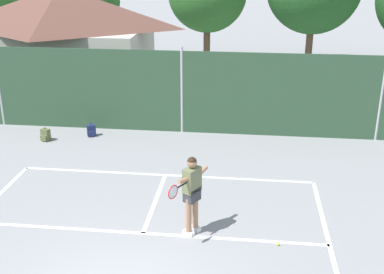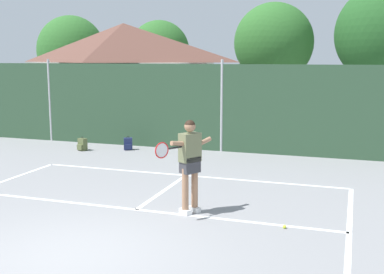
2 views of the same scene
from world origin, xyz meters
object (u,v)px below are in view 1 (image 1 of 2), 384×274
(backpack_olive, at_px, (45,135))
(backpack_navy, at_px, (91,131))
(tennis_player, at_px, (192,189))
(tennis_ball, at_px, (278,244))

(backpack_olive, xyz_separation_m, backpack_navy, (1.38, 0.58, 0.00))
(tennis_player, relative_size, backpack_navy, 4.01)
(tennis_player, distance_m, backpack_olive, 7.47)
(tennis_ball, bearing_deg, tennis_player, 171.44)
(tennis_ball, xyz_separation_m, backpack_olive, (-7.37, 5.30, 0.16))
(tennis_player, bearing_deg, tennis_ball, -8.56)
(tennis_player, distance_m, backpack_navy, 6.99)
(tennis_player, xyz_separation_m, backpack_navy, (-4.08, 5.60, -0.92))
(tennis_ball, height_order, backpack_navy, backpack_navy)
(tennis_player, relative_size, backpack_olive, 4.01)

